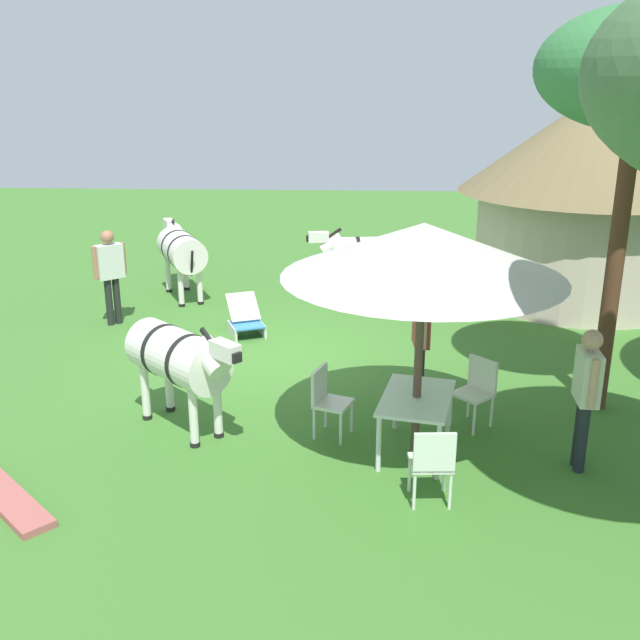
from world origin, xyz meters
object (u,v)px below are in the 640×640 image
object	(u,v)px
zebra_by_umbrella	(368,254)
acacia_tree_right_background	(640,72)
striped_lounge_chair	(246,320)
patio_chair_near_lawn	(432,461)
zebra_toward_hut	(181,250)
patio_chair_east_end	(477,388)
zebra_nearest_camera	(180,358)
guest_beside_umbrella	(587,387)
patio_dining_table	(416,403)
patio_chair_west_end	(327,397)
guest_behind_table	(421,334)
shade_umbrella	(423,250)
thatched_hut	(585,190)
standing_watcher	(110,269)

from	to	relation	value
zebra_by_umbrella	acacia_tree_right_background	world-z (taller)	acacia_tree_right_background
striped_lounge_chair	zebra_by_umbrella	size ratio (longest dim) A/B	0.42
patio_chair_near_lawn	zebra_toward_hut	bearing A→B (deg)	115.99
zebra_by_umbrella	patio_chair_east_end	bearing A→B (deg)	-173.57
zebra_nearest_camera	guest_beside_umbrella	bearing A→B (deg)	123.39
patio_dining_table	patio_chair_west_end	xyz separation A→B (m)	(-0.40, -1.09, -0.12)
guest_behind_table	zebra_by_umbrella	size ratio (longest dim) A/B	0.72
guest_behind_table	zebra_by_umbrella	bearing A→B (deg)	-174.81
shade_umbrella	patio_dining_table	bearing A→B (deg)	180.00
guest_behind_table	striped_lounge_chair	world-z (taller)	guest_behind_table
zebra_toward_hut	acacia_tree_right_background	xyz separation A→B (m)	(4.94, 6.92, 3.41)
thatched_hut	striped_lounge_chair	bearing A→B (deg)	-68.18
shade_umbrella	patio_chair_near_lawn	world-z (taller)	shade_umbrella
shade_umbrella	standing_watcher	bearing A→B (deg)	-131.68
guest_behind_table	acacia_tree_right_background	bearing A→B (deg)	83.42
shade_umbrella	zebra_by_umbrella	world-z (taller)	shade_umbrella
patio_dining_table	acacia_tree_right_background	distance (m)	4.80
thatched_hut	standing_watcher	world-z (taller)	thatched_hut
guest_beside_umbrella	zebra_toward_hut	size ratio (longest dim) A/B	0.87
zebra_by_umbrella	zebra_toward_hut	world-z (taller)	zebra_toward_hut
thatched_hut	acacia_tree_right_background	world-z (taller)	acacia_tree_right_background
patio_chair_west_end	guest_behind_table	distance (m)	1.79
patio_dining_table	guest_beside_umbrella	distance (m)	1.94
standing_watcher	zebra_nearest_camera	bearing A→B (deg)	76.62
patio_chair_east_end	guest_beside_umbrella	xyz separation A→B (m)	(1.09, 1.03, 0.51)
zebra_by_umbrella	striped_lounge_chair	bearing A→B (deg)	128.26
shade_umbrella	patio_dining_table	distance (m)	1.87
thatched_hut	zebra_by_umbrella	world-z (taller)	thatched_hut
standing_watcher	zebra_nearest_camera	xyz separation A→B (m)	(4.14, 2.23, -0.06)
patio_dining_table	standing_watcher	size ratio (longest dim) A/B	0.80
patio_chair_east_end	striped_lounge_chair	size ratio (longest dim) A/B	0.97
zebra_by_umbrella	acacia_tree_right_background	size ratio (longest dim) A/B	0.43
guest_behind_table	acacia_tree_right_background	world-z (taller)	acacia_tree_right_background
patio_chair_west_end	acacia_tree_right_background	bearing A→B (deg)	125.76
patio_chair_west_end	thatched_hut	bearing A→B (deg)	162.99
patio_chair_near_lawn	standing_watcher	size ratio (longest dim) A/B	0.51
zebra_nearest_camera	striped_lounge_chair	bearing A→B (deg)	-141.78
zebra_toward_hut	patio_chair_east_end	bearing A→B (deg)	-73.94
patio_chair_near_lawn	patio_chair_east_end	size ratio (longest dim) A/B	1.00
patio_chair_west_end	striped_lounge_chair	size ratio (longest dim) A/B	0.97
guest_beside_umbrella	patio_chair_east_end	bearing A→B (deg)	-133.39
patio_dining_table	zebra_by_umbrella	distance (m)	6.39
patio_chair_east_end	standing_watcher	distance (m)	7.15
zebra_toward_hut	standing_watcher	bearing A→B (deg)	-143.23
patio_chair_west_end	guest_behind_table	world-z (taller)	guest_behind_table
guest_beside_umbrella	acacia_tree_right_background	bearing A→B (deg)	159.81
patio_chair_near_lawn	striped_lounge_chair	world-z (taller)	patio_chair_near_lawn
patio_chair_west_end	zebra_nearest_camera	size ratio (longest dim) A/B	0.53
patio_dining_table	patio_chair_west_end	distance (m)	1.17
zebra_by_umbrella	guest_beside_umbrella	bearing A→B (deg)	-167.51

